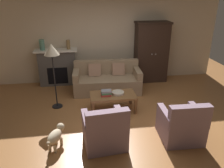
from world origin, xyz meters
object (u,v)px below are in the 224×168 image
armoire (151,52)px  mantel_vase_jade (42,45)px  coffee_table (113,97)px  fruit_bowl (118,93)px  mantel_vase_bronze (68,45)px  armchair_near_right (182,125)px  couch (107,81)px  book_stack (106,93)px  dog (56,136)px  floor_lamp (52,53)px  armchair_near_left (105,131)px  fireplace (58,67)px

armoire → mantel_vase_jade: 3.35m
armoire → coffee_table: bearing=-129.3°
coffee_table → fruit_bowl: 0.15m
coffee_table → mantel_vase_bronze: 2.35m
armoire → armchair_near_right: 3.26m
couch → mantel_vase_bronze: size_ratio=7.04×
book_stack → dog: book_stack is taller
floor_lamp → dog: (0.12, -1.62, -1.16)m
mantel_vase_jade → mantel_vase_bronze: mantel_vase_jade is taller
mantel_vase_bronze → armchair_near_right: (2.23, -3.24, -0.94)m
couch → book_stack: size_ratio=7.67×
armoire → coffee_table: 2.43m
armoire → floor_lamp: armoire is taller
armchair_near_left → floor_lamp: (-1.03, 1.69, 1.09)m
book_stack → couch: bearing=82.1°
armoire → armchair_near_right: size_ratio=2.15×
fruit_bowl → book_stack: book_stack is taller
couch → coffee_table: (0.00, -1.17, 0.05)m
mantel_vase_jade → armchair_near_right: size_ratio=0.35×
mantel_vase_jade → couch: bearing=-21.2°
fruit_bowl → floor_lamp: floor_lamp is taller
armoire → dog: armoire is taller
coffee_table → dog: 1.79m
armchair_near_right → dog: armchair_near_right is taller
book_stack → armoire: bearing=48.1°
fruit_bowl → book_stack: size_ratio=1.16×
armoire → coffee_table: armoire is taller
fireplace → book_stack: 2.32m
couch → fruit_bowl: 1.16m
coffee_table → mantel_vase_jade: size_ratio=3.55×
floor_lamp → dog: size_ratio=3.04×
book_stack → fruit_bowl: bearing=10.8°
couch → fruit_bowl: bearing=-83.6°
fruit_bowl → armchair_near_left: armchair_near_left is taller
fireplace → mantel_vase_jade: 0.80m
fireplace → mantel_vase_bronze: size_ratio=4.53×
coffee_table → fireplace: bearing=127.4°
fruit_bowl → mantel_vase_jade: (-1.96, 1.86, 0.83)m
coffee_table → mantel_vase_jade: (-1.84, 1.88, 0.91)m
book_stack → mantel_vase_bronze: bearing=115.4°
fireplace → fruit_bowl: bearing=-49.8°
floor_lamp → fruit_bowl: bearing=-12.6°
fruit_bowl → mantel_vase_jade: 2.83m
coffee_table → mantel_vase_bronze: mantel_vase_bronze is taller
mantel_vase_jade → floor_lamp: floor_lamp is taller
mantel_vase_bronze → armchair_near_right: size_ratio=0.32×
couch → armchair_near_left: bearing=-98.0°
dog → armchair_near_right: bearing=-2.4°
couch → dog: (-1.27, -2.43, -0.07)m
book_stack → floor_lamp: floor_lamp is taller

